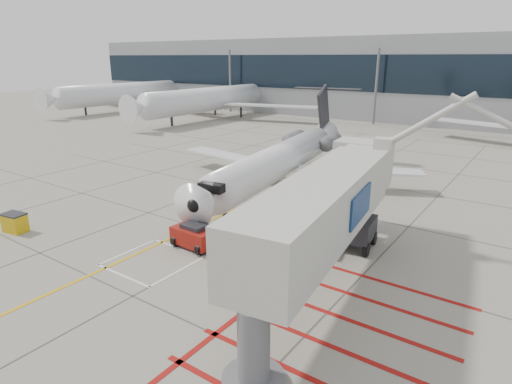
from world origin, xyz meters
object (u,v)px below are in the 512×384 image
Objects in this scene: pushback_tug at (195,235)px; jet_bridge at (322,219)px; regional_jet at (268,147)px; spill_bin at (15,222)px.

jet_bridge is at bearing -2.03° from pushback_tug.
pushback_tug is at bearing -88.00° from regional_jet.
regional_jet reaches higher than pushback_tug.
spill_bin is (-10.97, -4.87, -0.15)m from pushback_tug.
regional_jet is 1.55× the size of jet_bridge.
regional_jet is at bearing 103.10° from pushback_tug.
regional_jet reaches higher than jet_bridge.
jet_bridge is 7.25× the size of pushback_tug.
regional_jet is 11.42m from pushback_tug.
spill_bin is at bearing -175.12° from jet_bridge.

